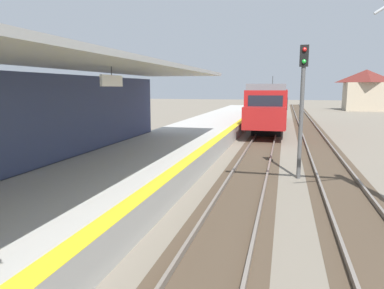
% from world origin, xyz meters
% --- Properties ---
extents(station_platform, '(5.00, 80.00, 0.91)m').
position_xyz_m(station_platform, '(-2.50, 16.00, 0.45)').
color(station_platform, '#B7B5AD').
rests_on(station_platform, ground).
extents(station_building_with_canopy, '(4.85, 24.00, 4.43)m').
position_xyz_m(station_building_with_canopy, '(-4.30, 9.05, 2.66)').
color(station_building_with_canopy, '#4C4C4C').
rests_on(station_building_with_canopy, ground).
extents(track_pair_nearest_platform, '(2.34, 120.00, 0.16)m').
position_xyz_m(track_pair_nearest_platform, '(1.90, 20.00, 0.05)').
color(track_pair_nearest_platform, '#4C3D2D').
rests_on(track_pair_nearest_platform, ground).
extents(track_pair_middle, '(2.34, 120.00, 0.16)m').
position_xyz_m(track_pair_middle, '(5.30, 20.00, 0.05)').
color(track_pair_middle, '#4C3D2D').
rests_on(track_pair_middle, ground).
extents(approaching_train, '(2.93, 19.60, 4.76)m').
position_xyz_m(approaching_train, '(1.90, 33.83, 2.18)').
color(approaching_train, maroon).
rests_on(approaching_train, ground).
extents(rail_signal_post, '(0.32, 0.34, 5.20)m').
position_xyz_m(rail_signal_post, '(3.84, 15.02, 3.19)').
color(rail_signal_post, '#4C4C4C').
rests_on(rail_signal_post, ground).
extents(distant_trackside_house, '(6.60, 5.28, 6.40)m').
position_xyz_m(distant_trackside_house, '(15.36, 62.07, 3.34)').
color(distant_trackside_house, tan).
rests_on(distant_trackside_house, ground).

